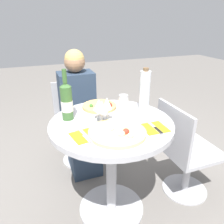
# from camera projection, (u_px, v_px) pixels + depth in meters

# --- Properties ---
(ground_plane) EXTENTS (12.00, 12.00, 0.00)m
(ground_plane) POSITION_uv_depth(u_px,v_px,m) (111.00, 208.00, 1.74)
(ground_plane) COLOR slate
(ground_plane) RESTS_ON ground
(dining_table) EXTENTS (0.81, 0.81, 0.77)m
(dining_table) POSITION_uv_depth(u_px,v_px,m) (111.00, 147.00, 1.51)
(dining_table) COLOR #B2B2B7
(dining_table) RESTS_ON ground_plane
(chair_behind_diner) EXTENTS (0.42, 0.42, 0.81)m
(chair_behind_diner) POSITION_uv_depth(u_px,v_px,m) (78.00, 123.00, 2.25)
(chair_behind_diner) COLOR #ADADB2
(chair_behind_diner) RESTS_ON ground_plane
(seated_diner) EXTENTS (0.32, 0.46, 1.15)m
(seated_diner) POSITION_uv_depth(u_px,v_px,m) (80.00, 118.00, 2.08)
(seated_diner) COLOR #28384C
(seated_diner) RESTS_ON ground_plane
(chair_empty_side) EXTENTS (0.42, 0.42, 0.81)m
(chair_empty_side) POSITION_uv_depth(u_px,v_px,m) (184.00, 153.00, 1.76)
(chair_empty_side) COLOR #ADADB2
(chair_empty_side) RESTS_ON ground_plane
(pizza_large) EXTENTS (0.34, 0.34, 0.05)m
(pizza_large) POSITION_uv_depth(u_px,v_px,m) (118.00, 132.00, 1.27)
(pizza_large) COLOR #E5C17F
(pizza_large) RESTS_ON dining_table
(pizza_small_far) EXTENTS (0.26, 0.26, 0.05)m
(pizza_small_far) POSITION_uv_depth(u_px,v_px,m) (100.00, 106.00, 1.65)
(pizza_small_far) COLOR tan
(pizza_small_far) RESTS_ON dining_table
(wine_bottle) EXTENTS (0.08, 0.08, 0.34)m
(wine_bottle) POSITION_uv_depth(u_px,v_px,m) (67.00, 101.00, 1.42)
(wine_bottle) COLOR #38602D
(wine_bottle) RESTS_ON dining_table
(tall_carafe) EXTENTS (0.08, 0.08, 0.31)m
(tall_carafe) POSITION_uv_depth(u_px,v_px,m) (145.00, 91.00, 1.56)
(tall_carafe) COLOR silver
(tall_carafe) RESTS_ON dining_table
(sugar_shaker) EXTENTS (0.07, 0.07, 0.14)m
(sugar_shaker) POSITION_uv_depth(u_px,v_px,m) (123.00, 105.00, 1.52)
(sugar_shaker) COLOR silver
(sugar_shaker) RESTS_ON dining_table
(wine_glass_back_left) EXTENTS (0.08, 0.08, 0.14)m
(wine_glass_back_left) POSITION_uv_depth(u_px,v_px,m) (99.00, 105.00, 1.42)
(wine_glass_back_left) COLOR silver
(wine_glass_back_left) RESTS_ON dining_table
(wine_glass_front_left) EXTENTS (0.08, 0.08, 0.15)m
(wine_glass_front_left) POSITION_uv_depth(u_px,v_px,m) (102.00, 107.00, 1.37)
(wine_glass_front_left) COLOR silver
(wine_glass_front_left) RESTS_ON dining_table
(wine_glass_center) EXTENTS (0.06, 0.06, 0.16)m
(wine_glass_center) POSITION_uv_depth(u_px,v_px,m) (107.00, 104.00, 1.41)
(wine_glass_center) COLOR silver
(wine_glass_center) RESTS_ON dining_table
(place_setting_left) EXTENTS (0.18, 0.19, 0.01)m
(place_setting_left) POSITION_uv_depth(u_px,v_px,m) (85.00, 136.00, 1.26)
(place_setting_left) COLOR gold
(place_setting_left) RESTS_ON dining_table
(place_setting_right) EXTENTS (0.15, 0.19, 0.01)m
(place_setting_right) POSITION_uv_depth(u_px,v_px,m) (154.00, 128.00, 1.34)
(place_setting_right) COLOR gold
(place_setting_right) RESTS_ON dining_table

